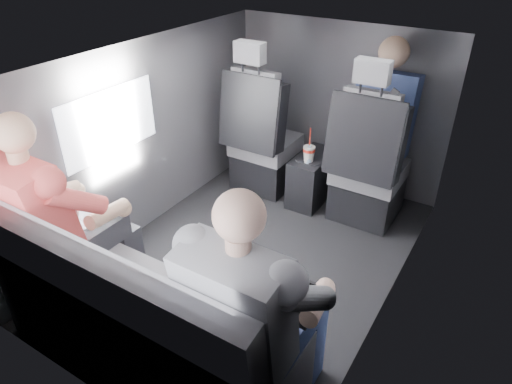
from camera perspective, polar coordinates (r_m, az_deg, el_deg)
The scene contains 19 objects.
floor at distance 3.18m, azimuth -0.15°, elevation -8.03°, with size 2.60×2.60×0.00m, color black.
ceiling at distance 2.55m, azimuth -0.19°, elevation 16.27°, with size 2.60×2.60×0.00m, color #B2B2AD.
panel_left at distance 3.32m, azimuth -13.57°, elevation 6.56°, with size 0.02×2.60×1.35m, color #56565B.
panel_right at distance 2.51m, azimuth 17.57°, elevation -2.44°, with size 0.02×2.60×1.35m, color #56565B.
panel_front at distance 3.87m, azimuth 10.22°, elevation 10.46°, with size 1.80×0.02×1.35m, color #56565B.
panel_back at distance 2.02m, azimuth -20.52°, elevation -12.32°, with size 1.80×0.02×1.35m, color #56565B.
side_window at distance 3.03m, azimuth -17.73°, elevation 8.26°, with size 0.02×0.75×0.42m, color white.
seatbelt at distance 3.13m, azimuth 13.53°, elevation 7.60°, with size 0.05×0.01×0.65m, color black.
front_seat_left at distance 3.78m, azimuth 0.77°, elevation 5.90°, with size 0.52×0.58×1.26m.
front_seat_right at distance 3.45m, azimuth 13.70°, elevation 2.42°, with size 0.52×0.58×1.26m.
center_console at distance 3.71m, azimuth 7.03°, elevation 1.74°, with size 0.24×0.48×0.41m.
rear_bench at distance 2.37m, azimuth -14.39°, elevation -15.71°, with size 1.60×0.57×0.92m.
soda_cup at distance 3.49m, azimuth 6.63°, elevation 4.80°, with size 0.09×0.09×0.28m.
water_bottle at distance 3.48m, azimuth 6.65°, elevation 4.61°, with size 0.05×0.05×0.14m.
laptop_white at distance 2.68m, azimuth -21.20°, elevation -2.06°, with size 0.34×0.34×0.23m.
laptop_black at distance 1.99m, azimuth 3.94°, elevation -12.39°, with size 0.32×0.29×0.22m.
passenger_rear_left at distance 2.59m, azimuth -23.39°, elevation -3.26°, with size 0.53×0.65×1.27m.
passenger_rear_right at distance 1.90m, azimuth -0.03°, elevation -14.66°, with size 0.52×0.64×1.25m.
passenger_front_right at distance 3.53m, azimuth 15.75°, elevation 9.27°, with size 0.43×0.43×0.90m.
Camera 1 is at (1.31, -2.10, 1.99)m, focal length 32.00 mm.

